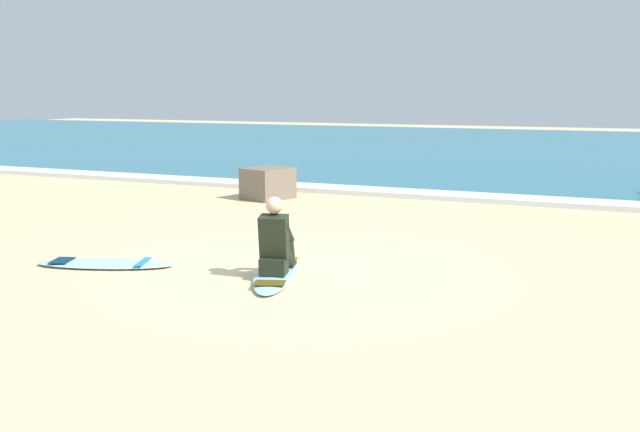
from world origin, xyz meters
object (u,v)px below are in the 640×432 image
surfboard_spare_near (105,264)px  surfboard_main (277,271)px  surfer_seated (276,243)px  shoreline_rock (268,183)px

surfboard_spare_near → surfboard_main: bearing=14.1°
surfer_seated → shoreline_rock: size_ratio=0.98×
surfboard_spare_near → shoreline_rock: 6.19m
surfboard_main → shoreline_rock: shoreline_rock is taller
shoreline_rock → surfboard_spare_near: bearing=-83.0°
surfer_seated → surfboard_spare_near: size_ratio=0.50×
surfboard_spare_near → surfer_seated: bearing=9.5°
surfboard_main → shoreline_rock: (-3.01, 5.57, 0.30)m
surfboard_main → surfboard_spare_near: 2.32m
surfer_seated → surfboard_spare_near: 2.39m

